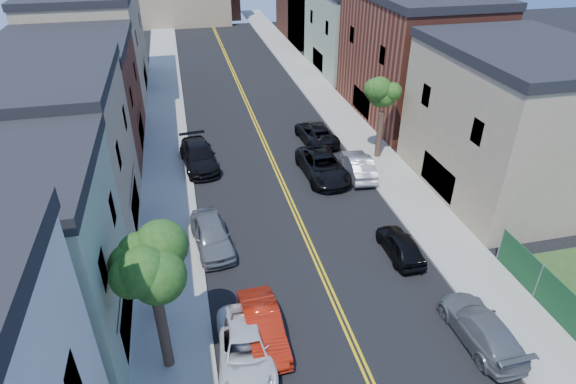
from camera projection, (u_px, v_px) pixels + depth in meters
sidewalk_left at (164, 125)px, 41.55m from camera, size 3.20×100.00×0.15m
sidewalk_right at (336, 109)px, 44.61m from camera, size 3.20×100.00×0.15m
curb_left at (184, 123)px, 41.89m from camera, size 0.30×100.00×0.15m
curb_right at (318, 111)px, 44.27m from camera, size 0.30×100.00×0.15m
bldg_left_tan_near at (40, 166)px, 25.58m from camera, size 9.00×10.00×9.00m
bldg_left_brick at (73, 104)px, 35.00m from camera, size 9.00×12.00×8.00m
bldg_left_tan_far at (93, 46)px, 46.28m from camera, size 9.00×16.00×9.50m
bldg_right_tan at (510, 126)px, 30.17m from camera, size 9.00×12.00×9.00m
bldg_right_brick at (413, 59)px, 41.58m from camera, size 9.00×14.00×10.00m
bldg_right_palegrn at (357, 32)px, 53.63m from camera, size 9.00×12.00×8.50m
tree_left_mid at (146, 239)px, 16.53m from camera, size 5.20×5.20×9.29m
tree_right_far at (385, 84)px, 33.35m from camera, size 4.40×4.40×8.03m
red_sedan at (263, 326)px, 20.79m from camera, size 1.74×4.55×1.48m
white_pickup at (246, 349)px, 19.79m from camera, size 2.65×5.14×1.39m
grey_car_left at (212, 235)px, 26.43m from camera, size 2.45×4.98×1.63m
black_car_left at (199, 156)px, 34.72m from camera, size 2.87×5.86×1.64m
grey_car_right at (481, 328)px, 20.76m from camera, size 2.08×4.92×1.42m
black_car_right at (401, 245)px, 25.89m from camera, size 1.60×3.94×1.34m
silver_car_right at (358, 165)px, 33.58m from camera, size 2.05×4.79×1.54m
dark_car_right_far at (316, 133)px, 38.38m from camera, size 2.76×5.47×1.48m
black_suv_lane at (323, 166)px, 33.40m from camera, size 2.90×5.92×1.62m
pedestrian_left at (156, 299)px, 21.87m from camera, size 0.51×0.68×1.70m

